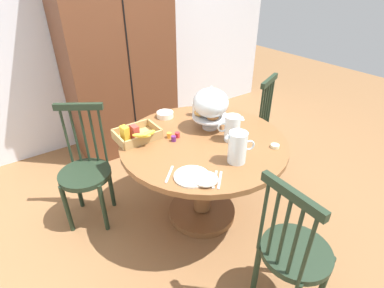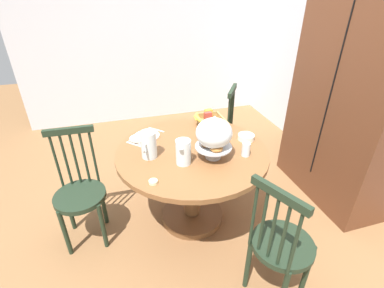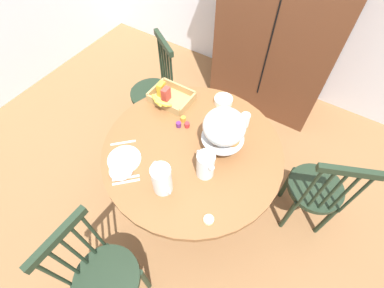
% 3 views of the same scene
% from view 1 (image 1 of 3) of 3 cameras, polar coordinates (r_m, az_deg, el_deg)
% --- Properties ---
extents(ground_plane, '(10.00, 10.00, 0.00)m').
position_cam_1_polar(ground_plane, '(2.64, 1.80, -13.14)').
color(ground_plane, brown).
extents(wall_back, '(4.80, 0.06, 2.60)m').
position_cam_1_polar(wall_back, '(3.56, -17.12, 21.18)').
color(wall_back, silver).
rests_on(wall_back, ground_plane).
extents(wooden_armoire, '(1.18, 0.60, 1.96)m').
position_cam_1_polar(wooden_armoire, '(3.32, -14.00, 15.35)').
color(wooden_armoire, brown).
rests_on(wooden_armoire, ground_plane).
extents(dining_table, '(1.23, 1.23, 0.74)m').
position_cam_1_polar(dining_table, '(2.29, 2.05, -3.69)').
color(dining_table, brown).
rests_on(dining_table, ground_plane).
extents(windsor_chair_near_window, '(0.44, 0.44, 0.97)m').
position_cam_1_polar(windsor_chair_near_window, '(3.04, 11.05, 3.39)').
color(windsor_chair_near_window, '#1E2D1E').
rests_on(windsor_chair_near_window, ground_plane).
extents(windsor_chair_by_cabinet, '(0.46, 0.46, 0.97)m').
position_cam_1_polar(windsor_chair_by_cabinet, '(2.47, -19.75, -5.11)').
color(windsor_chair_by_cabinet, '#1E2D1E').
rests_on(windsor_chair_by_cabinet, ground_plane).
extents(windsor_chair_facing_door, '(0.40, 0.40, 0.97)m').
position_cam_1_polar(windsor_chair_facing_door, '(1.86, 18.87, -19.32)').
color(windsor_chair_facing_door, '#1E2D1E').
rests_on(windsor_chair_facing_door, ground_plane).
extents(pastry_stand_with_dome, '(0.28, 0.28, 0.34)m').
position_cam_1_polar(pastry_stand_with_dome, '(2.26, 3.61, 7.59)').
color(pastry_stand_with_dome, silver).
rests_on(pastry_stand_with_dome, dining_table).
extents(orange_juice_pitcher, '(0.18, 0.12, 0.19)m').
position_cam_1_polar(orange_juice_pitcher, '(2.16, 7.71, 2.83)').
color(orange_juice_pitcher, silver).
rests_on(orange_juice_pitcher, dining_table).
extents(milk_pitcher, '(0.19, 0.12, 0.21)m').
position_cam_1_polar(milk_pitcher, '(1.91, 8.71, -0.89)').
color(milk_pitcher, silver).
rests_on(milk_pitcher, dining_table).
extents(cereal_basket, '(0.32, 0.30, 0.12)m').
position_cam_1_polar(cereal_basket, '(2.20, -10.58, 1.78)').
color(cereal_basket, tan).
rests_on(cereal_basket, dining_table).
extents(china_plate_large, '(0.22, 0.22, 0.01)m').
position_cam_1_polar(china_plate_large, '(1.80, -0.04, -6.23)').
color(china_plate_large, white).
rests_on(china_plate_large, dining_table).
extents(china_plate_small, '(0.15, 0.15, 0.01)m').
position_cam_1_polar(china_plate_small, '(1.77, 2.60, -6.72)').
color(china_plate_small, white).
rests_on(china_plate_small, china_plate_large).
extents(cereal_bowl, '(0.14, 0.14, 0.04)m').
position_cam_1_polar(cereal_bowl, '(2.52, -5.20, 5.66)').
color(cereal_bowl, white).
rests_on(cereal_bowl, dining_table).
extents(drinking_glass, '(0.06, 0.06, 0.11)m').
position_cam_1_polar(drinking_glass, '(2.53, 0.77, 6.72)').
color(drinking_glass, silver).
rests_on(drinking_glass, dining_table).
extents(butter_dish, '(0.06, 0.06, 0.02)m').
position_cam_1_polar(butter_dish, '(2.16, 15.66, -0.38)').
color(butter_dish, beige).
rests_on(butter_dish, dining_table).
extents(jam_jar_strawberry, '(0.04, 0.04, 0.04)m').
position_cam_1_polar(jam_jar_strawberry, '(2.20, -2.82, 1.76)').
color(jam_jar_strawberry, '#B7282D').
rests_on(jam_jar_strawberry, dining_table).
extents(jam_jar_apricot, '(0.04, 0.04, 0.04)m').
position_cam_1_polar(jam_jar_apricot, '(2.20, -4.39, 1.69)').
color(jam_jar_apricot, orange).
rests_on(jam_jar_apricot, dining_table).
extents(jam_jar_grape, '(0.04, 0.04, 0.04)m').
position_cam_1_polar(jam_jar_grape, '(2.16, -3.55, 1.04)').
color(jam_jar_grape, '#5B2366').
rests_on(jam_jar_grape, dining_table).
extents(table_knife, '(0.13, 0.13, 0.01)m').
position_cam_1_polar(table_knife, '(1.79, 4.41, -6.79)').
color(table_knife, silver).
rests_on(table_knife, dining_table).
extents(dinner_fork, '(0.13, 0.13, 0.01)m').
position_cam_1_polar(dinner_fork, '(1.79, 5.37, -6.89)').
color(dinner_fork, silver).
rests_on(dinner_fork, dining_table).
extents(soup_spoon, '(0.13, 0.13, 0.01)m').
position_cam_1_polar(soup_spoon, '(1.83, -4.37, -5.80)').
color(soup_spoon, silver).
rests_on(soup_spoon, dining_table).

